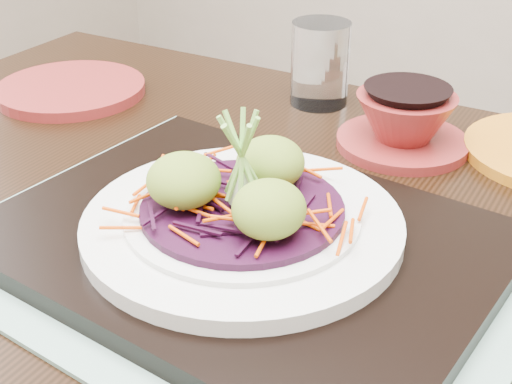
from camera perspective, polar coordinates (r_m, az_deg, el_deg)
The scene contains 11 objects.
dining_table at distance 0.70m, azimuth 0.06°, elevation -8.87°, with size 1.15×0.81×0.69m.
placemat at distance 0.60m, azimuth -1.06°, elevation -4.83°, with size 0.47×0.37×0.00m, color gray.
serving_tray at distance 0.60m, azimuth -1.07°, elevation -3.94°, with size 0.41×0.31×0.02m, color black.
white_plate at distance 0.59m, azimuth -1.09°, elevation -2.47°, with size 0.26×0.26×0.02m.
cabbage_bed at distance 0.58m, azimuth -1.10°, elevation -1.35°, with size 0.17×0.17×0.01m, color #2D0925.
carrot_julienne at distance 0.58m, azimuth -1.11°, elevation -0.65°, with size 0.20×0.20×0.01m, color #D34203, non-canonical shape.
guacamole_scoops at distance 0.57m, azimuth -1.16°, elevation 0.67°, with size 0.14×0.13×0.05m.
scallion_garnish at distance 0.56m, azimuth -1.14°, elevation 2.52°, with size 0.06×0.06×0.09m, color #77B247, non-canonical shape.
terracotta_side_plate at distance 0.96m, azimuth -14.59°, elevation 7.96°, with size 0.19×0.19×0.01m, color maroon.
water_glass at distance 0.89m, azimuth 5.15°, elevation 10.19°, with size 0.07×0.07×0.10m, color white.
terracotta_bowl_set at distance 0.79m, azimuth 11.77°, elevation 5.34°, with size 0.15×0.15×0.06m.
Camera 1 is at (0.25, -0.38, 1.03)m, focal length 50.00 mm.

